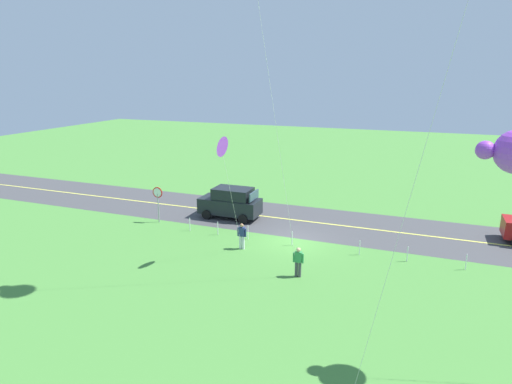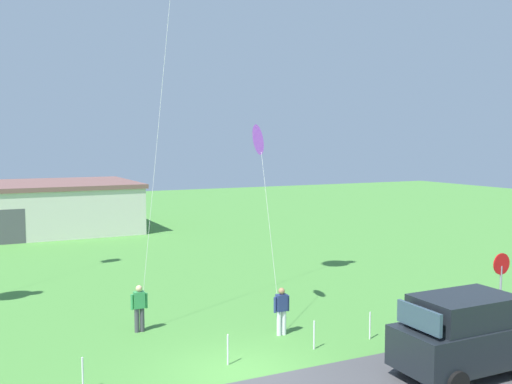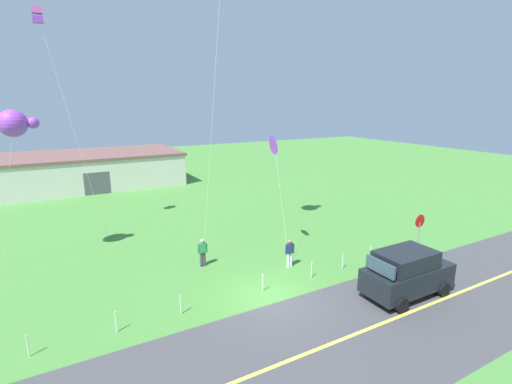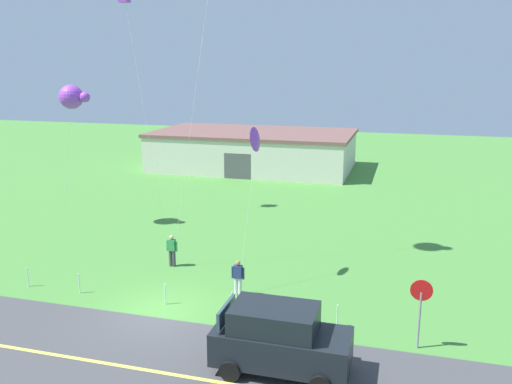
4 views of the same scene
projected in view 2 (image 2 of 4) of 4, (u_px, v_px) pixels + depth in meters
The scene contains 12 objects.
ground_plane at pixel (241, 375), 16.32m from camera, with size 120.00×120.00×0.10m, color #478438.
car_suv_foreground at pixel (469, 334), 16.12m from camera, with size 4.40×2.12×2.24m.
stop_sign at pixel (501, 274), 20.42m from camera, with size 0.76×0.08×2.56m.
person_adult_near at pixel (282, 310), 19.44m from camera, with size 0.58×0.22×1.60m.
person_adult_companion at pixel (139, 307), 19.77m from camera, with size 0.58×0.22×1.60m.
kite_red_low at pixel (260, 140), 20.92m from camera, with size 0.47×2.66×7.06m.
warehouse_distant at pixel (1, 209), 40.94m from camera, with size 18.36×10.20×3.50m.
fence_post_2 at pixel (83, 374), 15.08m from camera, with size 0.05×0.05×0.90m, color silver.
fence_post_3 at pixel (228, 350), 16.86m from camera, with size 0.05×0.05×0.90m, color silver.
fence_post_4 at pixel (314, 335), 18.14m from camera, with size 0.05×0.05×0.90m, color silver.
fence_post_5 at pixel (370, 326), 19.07m from camera, with size 0.05×0.05×0.90m, color silver.
fence_post_6 at pixel (419, 317), 19.97m from camera, with size 0.05×0.05×0.90m, color silver.
Camera 2 is at (-6.57, -14.40, 6.42)m, focal length 41.15 mm.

